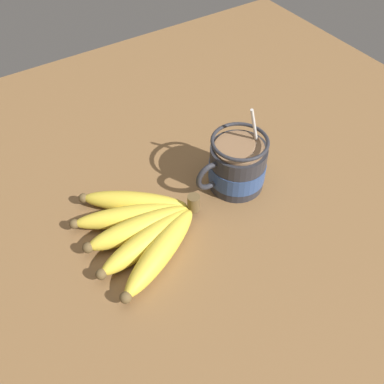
{
  "coord_description": "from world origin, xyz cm",
  "views": [
    {
      "loc": [
        28.73,
        36.46,
        56.63
      ],
      "look_at": [
        4.16,
        -1.59,
        7.21
      ],
      "focal_mm": 40.0,
      "sensor_mm": 36.0,
      "label": 1
    }
  ],
  "objects": [
    {
      "name": "table",
      "position": [
        0.0,
        0.0,
        1.46
      ],
      "size": [
        115.91,
        115.91,
        2.92
      ],
      "color": "brown",
      "rests_on": "ground"
    },
    {
      "name": "coffee_mug",
      "position": [
        -5.36,
        -2.55,
        7.15
      ],
      "size": [
        13.88,
        9.58,
        15.03
      ],
      "color": "#28282D",
      "rests_on": "table"
    },
    {
      "name": "banana_bunch",
      "position": [
        13.27,
        -1.31,
        4.74
      ],
      "size": [
        19.45,
        22.95,
        4.28
      ],
      "color": "brown",
      "rests_on": "table"
    }
  ]
}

